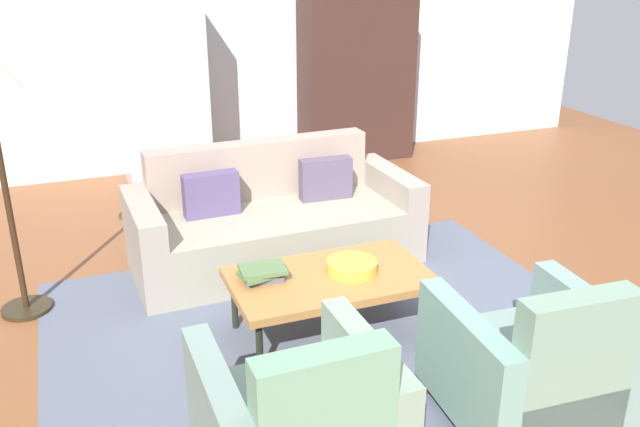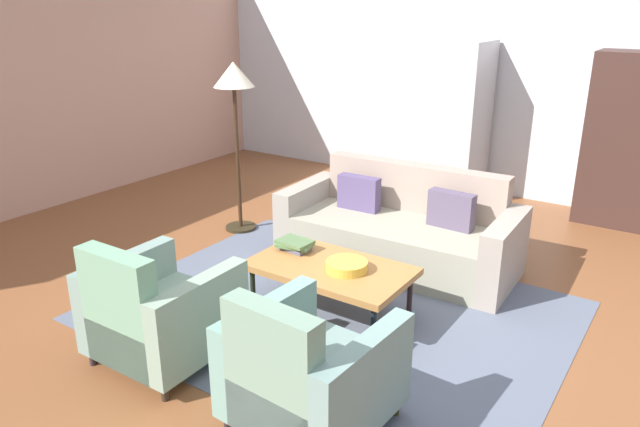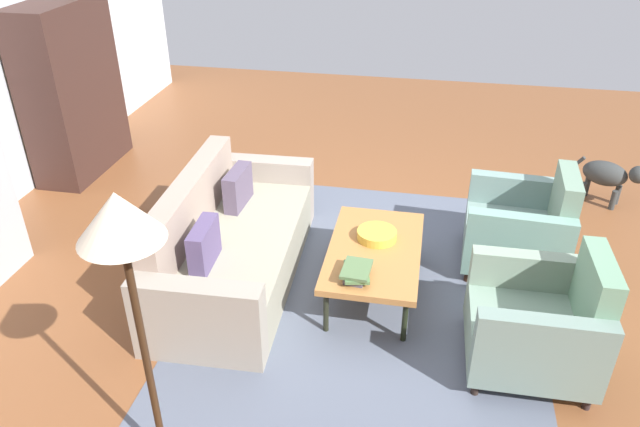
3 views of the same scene
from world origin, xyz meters
name	(u,v)px [view 3 (image 3 of 3)]	position (x,y,z in m)	size (l,w,h in m)	color
ground_plane	(374,269)	(0.00, 0.00, 0.00)	(10.61, 10.61, 0.00)	brown
area_rug	(366,290)	(-0.30, 0.03, 0.00)	(3.40, 2.60, 0.01)	slate
couch	(227,245)	(-0.30, 1.16, 0.29)	(2.13, 0.97, 0.86)	gray
coffee_table	(374,252)	(-0.30, -0.02, 0.37)	(1.20, 0.70, 0.41)	black
armchair_left	(542,325)	(-0.90, -1.19, 0.34)	(0.81, 0.81, 0.88)	black
armchair_right	(524,230)	(0.29, -1.19, 0.34)	(0.84, 0.84, 0.88)	#382014
fruit_bowl	(377,235)	(-0.16, -0.02, 0.44)	(0.31, 0.31, 0.07)	gold
book_stack	(356,272)	(-0.70, 0.06, 0.45)	(0.30, 0.22, 0.08)	#53536B
cabinet	(71,90)	(1.36, 3.38, 0.90)	(1.20, 0.51, 1.80)	#3A241E
floor_lamp	(124,246)	(-2.07, 0.97, 1.44)	(0.40, 0.40, 1.72)	black
dog	(609,175)	(1.56, -2.13, 0.31)	(0.41, 0.65, 0.48)	#353838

